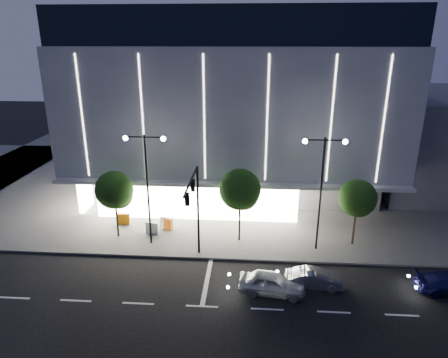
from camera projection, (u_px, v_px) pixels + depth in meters
name	position (u px, v px, depth m)	size (l,w,h in m)	color
ground	(174.00, 290.00, 26.10)	(160.00, 160.00, 0.00)	black
sidewalk_museum	(252.00, 174.00, 48.32)	(70.00, 40.00, 0.15)	#474747
museum	(236.00, 99.00, 43.80)	(30.00, 25.80, 18.00)	#4C4C51
annex_building	(438.00, 137.00, 45.29)	(16.00, 20.00, 10.00)	#4C4C51
traffic_mast	(195.00, 200.00, 27.50)	(0.33, 5.89, 7.07)	black
street_lamp_west	(147.00, 174.00, 29.96)	(3.16, 0.36, 9.00)	black
street_lamp_east	(322.00, 178.00, 29.10)	(3.16, 0.36, 9.00)	black
tree_left	(115.00, 192.00, 31.76)	(3.02, 3.02, 5.72)	black
tree_mid	(240.00, 192.00, 30.99)	(3.25, 3.25, 6.15)	black
tree_right	(358.00, 200.00, 30.54)	(2.91, 2.91, 5.51)	black
car_lead	(272.00, 283.00, 25.61)	(1.73, 4.30, 1.47)	#A6A8AD
car_second	(314.00, 279.00, 26.28)	(1.31, 3.76, 1.24)	#919398
barrier_a	(124.00, 219.00, 34.92)	(1.10, 0.25, 1.00)	orange
barrier_b	(152.00, 228.00, 33.28)	(1.10, 0.25, 1.00)	silver
barrier_c	(166.00, 224.00, 34.02)	(1.10, 0.25, 1.00)	#D2570B
barrier_d	(167.00, 223.00, 34.10)	(1.10, 0.25, 1.00)	white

